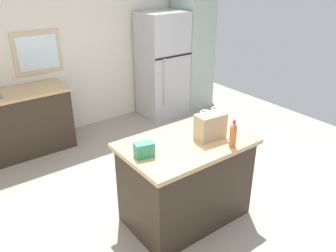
% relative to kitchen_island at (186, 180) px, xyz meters
% --- Properties ---
extents(ground, '(6.52, 6.52, 0.00)m').
position_rel_kitchen_island_xyz_m(ground, '(0.15, 0.19, -0.45)').
color(ground, '#9E9384').
extents(back_wall, '(5.43, 0.13, 2.78)m').
position_rel_kitchen_island_xyz_m(back_wall, '(0.14, 2.81, 0.94)').
color(back_wall, silver).
rests_on(back_wall, ground).
extents(kitchen_island, '(1.26, 0.82, 0.90)m').
position_rel_kitchen_island_xyz_m(kitchen_island, '(0.00, 0.00, 0.00)').
color(kitchen_island, '#33281E').
rests_on(kitchen_island, ground).
extents(refrigerator, '(0.74, 0.66, 1.75)m').
position_rel_kitchen_island_xyz_m(refrigerator, '(1.47, 2.42, 0.42)').
color(refrigerator, '#B7B7BC').
rests_on(refrigerator, ground).
extents(tall_cabinet, '(0.55, 0.59, 2.06)m').
position_rel_kitchen_island_xyz_m(tall_cabinet, '(2.13, 2.42, 0.58)').
color(tall_cabinet, '#9EB2A8').
rests_on(tall_cabinet, ground).
extents(sink_counter, '(1.62, 0.62, 1.09)m').
position_rel_kitchen_island_xyz_m(sink_counter, '(-1.09, 2.44, 0.01)').
color(sink_counter, '#33281E').
rests_on(sink_counter, ground).
extents(shopping_bag, '(0.30, 0.19, 0.30)m').
position_rel_kitchen_island_xyz_m(shopping_bag, '(0.23, -0.08, 0.57)').
color(shopping_bag, tan).
rests_on(shopping_bag, kitchen_island).
extents(small_box, '(0.19, 0.14, 0.14)m').
position_rel_kitchen_island_xyz_m(small_box, '(-0.48, 0.01, 0.51)').
color(small_box, '#388E66').
rests_on(small_box, kitchen_island).
extents(bottle, '(0.07, 0.07, 0.27)m').
position_rel_kitchen_island_xyz_m(bottle, '(0.28, -0.33, 0.57)').
color(bottle, '#C66633').
rests_on(bottle, kitchen_island).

